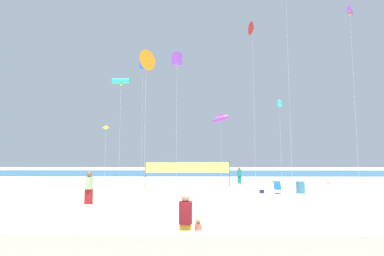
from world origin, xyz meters
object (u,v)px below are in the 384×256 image
Objects in this scene: beachgoer_sage_shirt at (89,186)px; beachgoer_teal_shirt at (239,175)px; trash_barrel at (300,187)px; kite_red_delta at (252,29)px; toddler_figure at (198,233)px; kite_violet_tube at (350,12)px; kite_blue_box at (143,64)px; kite_cyan_tube at (121,81)px; folding_beach_chair at (278,187)px; kite_yellow_diamond at (106,128)px; kite_cyan_inflatable at (280,104)px; kite_violet_inflatable at (221,119)px; mother_figure at (185,219)px; volleyball_net at (187,169)px; beach_handbag at (262,192)px; kite_violet_box at (177,59)px; kite_orange_delta at (146,60)px.

beachgoer_sage_shirt is 16.69m from beachgoer_teal_shirt.
kite_red_delta is at bearing 99.47° from trash_barrel.
toddler_figure is 0.05× the size of kite_violet_tube.
trash_barrel is at bearing -45.89° from kite_blue_box.
beachgoer_sage_shirt is 26.69m from kite_violet_tube.
kite_cyan_tube is 9.01m from kite_blue_box.
folding_beach_chair is (5.90, 13.19, 0.01)m from toddler_figure.
kite_red_delta is (6.12, 22.36, 16.18)m from toddler_figure.
toddler_figure is 28.04m from kite_yellow_diamond.
beachgoer_teal_shirt is 15.87m from kite_red_delta.
trash_barrel is 0.05× the size of kite_violet_tube.
kite_violet_inflatable is (-5.73, 4.30, -0.99)m from kite_cyan_inflatable.
mother_figure is at bearing 171.68° from toddler_figure.
volleyball_net reaches higher than mother_figure.
volleyball_net is at bearing 57.11° from beachgoer_sage_shirt.
kite_red_delta is 1.13× the size of kite_blue_box.
volleyball_net is 11.50m from kite_cyan_tube.
kite_yellow_diamond is (-15.34, 12.04, 5.94)m from beach_handbag.
kite_cyan_inflatable reaches higher than mother_figure.
beach_handbag is 17.66m from kite_cyan_tube.
kite_blue_box is (0.75, 7.84, 4.38)m from kite_cyan_tube.
volleyball_net reaches higher than beachgoer_sage_shirt.
trash_barrel is at bearing 17.45° from beachgoer_sage_shirt.
beachgoer_teal_shirt reaches higher than trash_barrel.
kite_red_delta is at bearing 81.48° from beach_handbag.
kite_yellow_diamond is 12.16m from kite_violet_box.
kite_cyan_tube is 1.37× the size of kite_violet_inflatable.
mother_figure is 1.87× the size of folding_beach_chair.
folding_beach_chair is at bearing -49.81° from kite_blue_box.
toddler_figure is at bearing -56.28° from beachgoer_sage_shirt.
trash_barrel is at bearing 31.68° from toddler_figure.
folding_beach_chair is 8.09m from volleyball_net.
volleyball_net reaches higher than beachgoer_teal_shirt.
kite_cyan_tube is (-12.45, 7.25, 10.21)m from beach_handbag.
kite_red_delta is 15.02m from kite_orange_delta.
beachgoer_teal_shirt is 14.61m from kite_orange_delta.
kite_blue_box is (-0.79, 20.20, 13.74)m from beachgoer_sage_shirt.
kite_violet_tube is (8.14, 4.10, 15.42)m from folding_beach_chair.
kite_violet_inflatable is (2.87, 25.87, 6.70)m from toddler_figure.
kite_yellow_diamond is at bearing 169.84° from kite_red_delta.
beachgoer_sage_shirt is (-6.15, 8.20, 0.52)m from toddler_figure.
beachgoer_teal_shirt is 6.35m from volleyball_net.
kite_cyan_tube is (-13.60, 7.37, 9.88)m from folding_beach_chair.
mother_figure is 28.21m from kite_red_delta.
trash_barrel is 19.60m from kite_cyan_tube.
kite_cyan_inflatable is (8.97, 21.71, 7.27)m from mother_figure.
beachgoer_teal_shirt is at bearing -148.32° from kite_red_delta.
mother_figure is 0.16× the size of kite_cyan_tube.
kite_violet_box is (-10.54, -2.14, 4.10)m from kite_cyan_inflatable.
trash_barrel is 0.06× the size of kite_blue_box.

